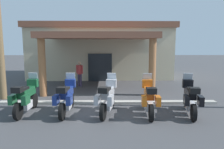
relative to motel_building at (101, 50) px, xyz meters
The scene contains 9 objects.
ground_plane 9.58m from the motel_building, 89.74° to the right, with size 80.00×80.00×0.00m, color #424244.
motel_building is the anchor object (origin of this frame).
motorcycle_green 10.68m from the motel_building, 104.83° to the right, with size 0.72×2.21×1.61m.
motorcycle_blue 10.43m from the motel_building, 95.60° to the right, with size 0.72×2.21×1.61m.
motorcycle_silver 10.47m from the motel_building, 86.18° to the right, with size 0.92×2.19×1.61m.
motorcycle_orange 10.82m from the motel_building, 77.12° to the right, with size 0.73×2.21×1.61m.
motorcycle_black 11.31m from the motel_building, 68.61° to the right, with size 0.86×2.20×1.61m.
pedestrian 4.93m from the motel_building, 105.21° to the right, with size 0.48×0.32×1.68m.
curb_strip 9.09m from the motel_building, 85.51° to the right, with size 10.48×0.36×0.12m, color #ADA89E.
Camera 1 is at (0.75, -9.66, 2.96)m, focal length 34.65 mm.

